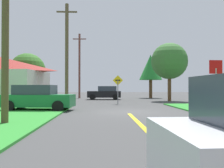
{
  "coord_description": "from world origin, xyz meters",
  "views": [
    {
      "loc": [
        -1.51,
        -14.22,
        1.47
      ],
      "look_at": [
        -0.73,
        4.37,
        1.74
      ],
      "focal_mm": 38.19,
      "sensor_mm": 36.0,
      "label": 1
    }
  ],
  "objects_px": {
    "car_approaching_junction": "(105,93)",
    "oak_tree_right": "(169,61)",
    "direction_sign": "(118,86)",
    "pine_tree_center": "(151,68)",
    "oak_tree_left": "(28,71)",
    "utility_pole_mid": "(67,53)",
    "parked_car_near_building": "(38,98)",
    "stop_sign": "(216,77)",
    "utility_pole_near": "(5,31)",
    "utility_pole_far": "(79,65)"
  },
  "relations": [
    {
      "from": "parked_car_near_building",
      "to": "utility_pole_near",
      "type": "xyz_separation_m",
      "value": [
        0.25,
        -5.69,
        2.92
      ]
    },
    {
      "from": "oak_tree_left",
      "to": "oak_tree_right",
      "type": "xyz_separation_m",
      "value": [
        15.39,
        -0.96,
        1.03
      ]
    },
    {
      "from": "direction_sign",
      "to": "oak_tree_right",
      "type": "distance_m",
      "value": 7.76
    },
    {
      "from": "parked_car_near_building",
      "to": "utility_pole_mid",
      "type": "distance_m",
      "value": 6.94
    },
    {
      "from": "stop_sign",
      "to": "utility_pole_near",
      "type": "height_order",
      "value": "utility_pole_near"
    },
    {
      "from": "utility_pole_near",
      "to": "oak_tree_left",
      "type": "height_order",
      "value": "utility_pole_near"
    },
    {
      "from": "utility_pole_near",
      "to": "parked_car_near_building",
      "type": "bearing_deg",
      "value": 92.47
    },
    {
      "from": "direction_sign",
      "to": "oak_tree_right",
      "type": "xyz_separation_m",
      "value": [
        5.86,
        4.31,
        2.7
      ]
    },
    {
      "from": "utility_pole_near",
      "to": "utility_pole_far",
      "type": "height_order",
      "value": "utility_pole_far"
    },
    {
      "from": "parked_car_near_building",
      "to": "oak_tree_right",
      "type": "height_order",
      "value": "oak_tree_right"
    },
    {
      "from": "parked_car_near_building",
      "to": "utility_pole_far",
      "type": "height_order",
      "value": "utility_pole_far"
    },
    {
      "from": "oak_tree_right",
      "to": "direction_sign",
      "type": "bearing_deg",
      "value": -143.66
    },
    {
      "from": "car_approaching_junction",
      "to": "oak_tree_left",
      "type": "relative_size",
      "value": 0.78
    },
    {
      "from": "car_approaching_junction",
      "to": "oak_tree_right",
      "type": "distance_m",
      "value": 8.52
    },
    {
      "from": "utility_pole_mid",
      "to": "oak_tree_left",
      "type": "bearing_deg",
      "value": 133.45
    },
    {
      "from": "utility_pole_near",
      "to": "direction_sign",
      "type": "height_order",
      "value": "utility_pole_near"
    },
    {
      "from": "stop_sign",
      "to": "oak_tree_left",
      "type": "bearing_deg",
      "value": -47.5
    },
    {
      "from": "car_approaching_junction",
      "to": "oak_tree_right",
      "type": "bearing_deg",
      "value": 154.5
    },
    {
      "from": "parked_car_near_building",
      "to": "oak_tree_right",
      "type": "distance_m",
      "value": 15.58
    },
    {
      "from": "utility_pole_near",
      "to": "utility_pole_mid",
      "type": "height_order",
      "value": "utility_pole_mid"
    },
    {
      "from": "oak_tree_left",
      "to": "utility_pole_near",
      "type": "bearing_deg",
      "value": -75.61
    },
    {
      "from": "utility_pole_near",
      "to": "oak_tree_left",
      "type": "xyz_separation_m",
      "value": [
        -4.3,
        16.76,
        -0.45
      ]
    },
    {
      "from": "oak_tree_left",
      "to": "oak_tree_right",
      "type": "height_order",
      "value": "oak_tree_right"
    },
    {
      "from": "utility_pole_far",
      "to": "direction_sign",
      "type": "bearing_deg",
      "value": -68.59
    },
    {
      "from": "parked_car_near_building",
      "to": "direction_sign",
      "type": "relative_size",
      "value": 1.78
    },
    {
      "from": "parked_car_near_building",
      "to": "direction_sign",
      "type": "bearing_deg",
      "value": 52.65
    },
    {
      "from": "utility_pole_far",
      "to": "pine_tree_center",
      "type": "height_order",
      "value": "utility_pole_far"
    },
    {
      "from": "car_approaching_junction",
      "to": "utility_pole_near",
      "type": "bearing_deg",
      "value": 79.56
    },
    {
      "from": "oak_tree_right",
      "to": "pine_tree_center",
      "type": "bearing_deg",
      "value": 94.47
    },
    {
      "from": "utility_pole_near",
      "to": "pine_tree_center",
      "type": "bearing_deg",
      "value": 65.42
    },
    {
      "from": "stop_sign",
      "to": "utility_pole_mid",
      "type": "relative_size",
      "value": 0.33
    },
    {
      "from": "car_approaching_junction",
      "to": "utility_pole_near",
      "type": "xyz_separation_m",
      "value": [
        -4.18,
        -19.36,
        2.92
      ]
    },
    {
      "from": "utility_pole_far",
      "to": "pine_tree_center",
      "type": "relative_size",
      "value": 1.46
    },
    {
      "from": "utility_pole_near",
      "to": "oak_tree_right",
      "type": "distance_m",
      "value": 19.31
    },
    {
      "from": "car_approaching_junction",
      "to": "oak_tree_left",
      "type": "distance_m",
      "value": 9.2
    },
    {
      "from": "direction_sign",
      "to": "utility_pole_far",
      "type": "bearing_deg",
      "value": 111.41
    },
    {
      "from": "stop_sign",
      "to": "car_approaching_junction",
      "type": "bearing_deg",
      "value": -73.99
    },
    {
      "from": "stop_sign",
      "to": "car_approaching_junction",
      "type": "distance_m",
      "value": 17.5
    },
    {
      "from": "oak_tree_left",
      "to": "car_approaching_junction",
      "type": "bearing_deg",
      "value": 17.01
    },
    {
      "from": "utility_pole_far",
      "to": "direction_sign",
      "type": "distance_m",
      "value": 12.62
    },
    {
      "from": "direction_sign",
      "to": "pine_tree_center",
      "type": "height_order",
      "value": "pine_tree_center"
    },
    {
      "from": "utility_pole_near",
      "to": "direction_sign",
      "type": "relative_size",
      "value": 2.81
    },
    {
      "from": "parked_car_near_building",
      "to": "direction_sign",
      "type": "xyz_separation_m",
      "value": [
        5.47,
        5.8,
        0.78
      ]
    },
    {
      "from": "utility_pole_mid",
      "to": "direction_sign",
      "type": "height_order",
      "value": "utility_pole_mid"
    },
    {
      "from": "utility_pole_far",
      "to": "pine_tree_center",
      "type": "distance_m",
      "value": 9.78
    },
    {
      "from": "stop_sign",
      "to": "oak_tree_left",
      "type": "distance_m",
      "value": 19.9
    },
    {
      "from": "direction_sign",
      "to": "oak_tree_right",
      "type": "height_order",
      "value": "oak_tree_right"
    },
    {
      "from": "car_approaching_junction",
      "to": "utility_pole_far",
      "type": "distance_m",
      "value": 6.19
    },
    {
      "from": "pine_tree_center",
      "to": "utility_pole_mid",
      "type": "bearing_deg",
      "value": -130.31
    },
    {
      "from": "direction_sign",
      "to": "utility_pole_mid",
      "type": "bearing_deg",
      "value": -179.55
    }
  ]
}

